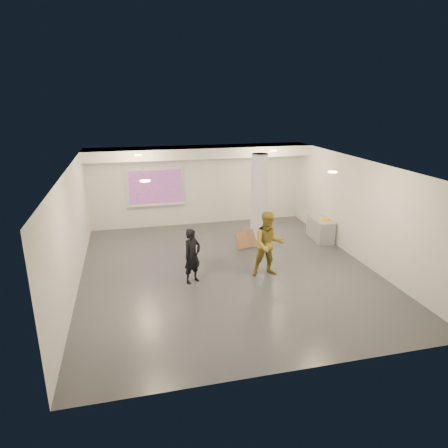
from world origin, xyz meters
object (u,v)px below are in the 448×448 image
object	(u,v)px
projection_screen	(155,187)
man	(269,244)
column	(259,200)
credenza	(320,229)
woman	(192,256)

from	to	relation	value
projection_screen	man	bearing A→B (deg)	-62.47
column	man	bearing A→B (deg)	-101.86
column	credenza	distance (m)	2.49
woman	man	bearing A→B (deg)	-34.04
credenza	man	bearing A→B (deg)	-135.04
woman	man	world-z (taller)	man
column	projection_screen	bearing A→B (deg)	139.44
projection_screen	column	bearing A→B (deg)	-40.56
credenza	woman	bearing A→B (deg)	-150.13
projection_screen	woman	xyz separation A→B (m)	(0.53, -4.95, -0.79)
projection_screen	man	world-z (taller)	projection_screen
column	projection_screen	distance (m)	4.08
column	man	xyz separation A→B (m)	(-0.49, -2.35, -0.60)
man	woman	bearing A→B (deg)	-175.30
column	man	world-z (taller)	column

